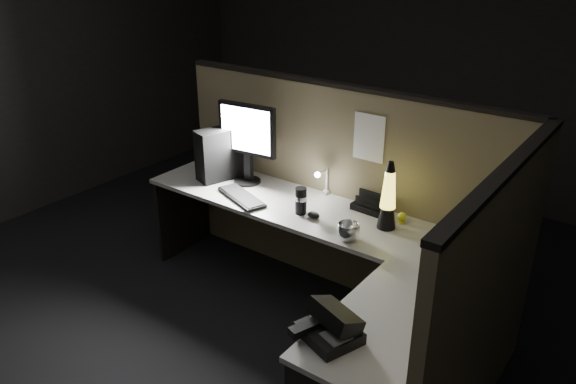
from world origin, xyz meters
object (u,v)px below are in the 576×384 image
Objects in this scene: pc_tower at (221,154)px; keyboard at (242,197)px; desk_phone at (330,325)px; monitor at (247,136)px; lava_lamp at (388,201)px.

pc_tower reaches higher than keyboard.
desk_phone is at bearing -13.89° from keyboard.
desk_phone is at bearing -44.83° from monitor.
lava_lamp is at bearing 124.71° from desk_phone.
monitor is at bearing 33.34° from pc_tower.
pc_tower is at bearing 166.86° from desk_phone.
keyboard is 1.41× the size of desk_phone.
monitor reaches higher than keyboard.
keyboard is at bearing -65.71° from monitor.
lava_lamp is (1.39, 0.01, -0.01)m from pc_tower.
pc_tower is 0.28m from monitor.
desk_phone reaches higher than keyboard.
keyboard is at bearing -168.10° from lava_lamp.
keyboard is 1.06m from lava_lamp.
monitor is at bearing 177.72° from lava_lamp.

